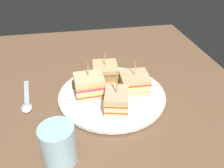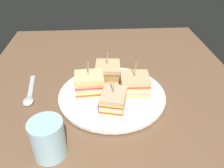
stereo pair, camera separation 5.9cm
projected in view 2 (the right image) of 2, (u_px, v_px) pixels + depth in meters
The scene contains 10 objects.
ground_plane at pixel (112, 100), 62.00cm from camera, with size 100.85×76.23×1.80cm, color brown.
plate at pixel (112, 95), 61.02cm from camera, with size 27.94×27.94×1.42cm.
sandwich_wedge_0 at pixel (108, 73), 63.91cm from camera, with size 7.82×7.18×9.12cm.
sandwich_wedge_1 at pixel (90, 84), 59.53cm from camera, with size 6.57×7.63×9.16cm.
sandwich_wedge_2 at pixel (113, 100), 54.65cm from camera, with size 8.38×7.06×9.36cm.
sandwich_wedge_3 at pixel (134, 84), 59.85cm from camera, with size 7.00×7.53×8.96cm.
chip_pile at pixel (114, 88), 60.75cm from camera, with size 7.03×6.43×2.00cm.
salad_garnish at pixel (83, 83), 63.70cm from camera, with size 6.69×6.52×1.37cm.
spoon at pixel (29, 97), 61.02cm from camera, with size 15.45×3.94×1.00cm.
drinking_glass at pixel (48, 141), 44.44cm from camera, with size 6.59×6.59×8.17cm.
Camera 2 is at (-48.85, 3.21, 37.40)cm, focal length 37.09 mm.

